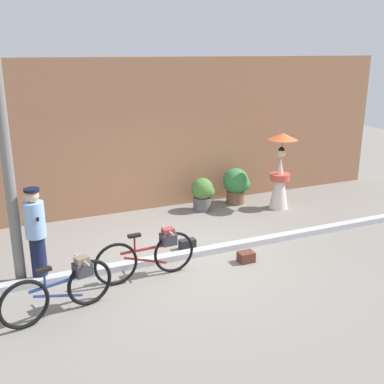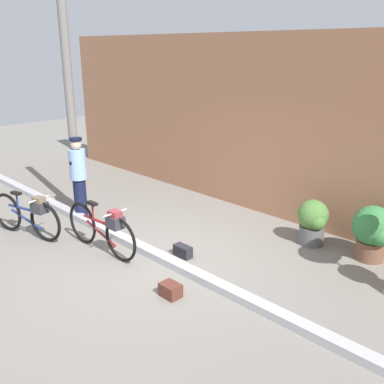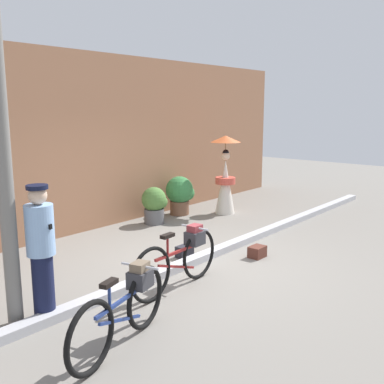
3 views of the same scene
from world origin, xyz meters
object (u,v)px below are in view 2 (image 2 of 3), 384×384
object	(u,v)px
bicycle_far_side	(103,228)
utility_pole	(70,99)
person_officer	(78,176)
bicycle_near_officer	(28,214)
backpack_spare	(170,290)
potted_plant_small	(373,231)
potted_plant_by_door	(313,221)
backpack_on_pavement	(183,251)

from	to	relation	value
bicycle_far_side	utility_pole	bearing A→B (deg)	160.05
bicycle_far_side	person_officer	xyz separation A→B (m)	(-1.80, 0.64, 0.44)
bicycle_near_officer	backpack_spare	size ratio (longest dim) A/B	5.88
potted_plant_small	backpack_spare	world-z (taller)	potted_plant_small
bicycle_far_side	bicycle_near_officer	bearing A→B (deg)	-159.25
potted_plant_by_door	backpack_spare	xyz separation A→B (m)	(-0.48, -3.00, -0.34)
bicycle_far_side	utility_pole	world-z (taller)	utility_pole
potted_plant_small	backpack_on_pavement	xyz separation A→B (m)	(-2.29, -2.15, -0.41)
bicycle_far_side	potted_plant_by_door	world-z (taller)	bicycle_far_side
potted_plant_small	potted_plant_by_door	bearing A→B (deg)	-171.91
bicycle_far_side	backpack_on_pavement	bearing A→B (deg)	38.70
bicycle_far_side	person_officer	size ratio (longest dim) A/B	1.10
potted_plant_small	person_officer	bearing A→B (deg)	-155.32
backpack_on_pavement	backpack_spare	distance (m)	1.27
person_officer	utility_pole	xyz separation A→B (m)	(-0.31, 0.13, 1.51)
bicycle_far_side	potted_plant_small	xyz separation A→B (m)	(3.35, 3.00, 0.06)
bicycle_far_side	backpack_spare	bearing A→B (deg)	-4.44
bicycle_near_officer	bicycle_far_side	bearing A→B (deg)	20.75
potted_plant_small	backpack_on_pavement	bearing A→B (deg)	-136.77
potted_plant_by_door	backpack_on_pavement	bearing A→B (deg)	-122.29
bicycle_far_side	backpack_spare	distance (m)	1.89
backpack_spare	person_officer	bearing A→B (deg)	167.90
bicycle_near_officer	backpack_spare	world-z (taller)	bicycle_near_officer
backpack_spare	utility_pole	xyz separation A→B (m)	(-3.96, 0.91, 2.30)
potted_plant_by_door	backpack_spare	world-z (taller)	potted_plant_by_door
person_officer	backpack_spare	distance (m)	3.81
person_officer	bicycle_near_officer	bearing A→B (deg)	-79.85
bicycle_far_side	potted_plant_by_door	xyz separation A→B (m)	(2.33, 2.86, -0.01)
person_officer	backpack_spare	bearing A→B (deg)	-12.10
potted_plant_by_door	potted_plant_small	bearing A→B (deg)	8.09
bicycle_near_officer	utility_pole	bearing A→B (deg)	111.44
bicycle_near_officer	potted_plant_small	world-z (taller)	potted_plant_small
person_officer	potted_plant_by_door	bearing A→B (deg)	28.29
bicycle_near_officer	potted_plant_by_door	xyz separation A→B (m)	(3.90, 3.45, 0.01)
person_officer	backpack_on_pavement	world-z (taller)	person_officer
potted_plant_by_door	backpack_on_pavement	world-z (taller)	potted_plant_by_door
potted_plant_small	backpack_spare	bearing A→B (deg)	-115.54
potted_plant_small	bicycle_far_side	bearing A→B (deg)	-138.14
bicycle_near_officer	backpack_on_pavement	xyz separation A→B (m)	(2.64, 1.45, -0.34)
bicycle_near_officer	potted_plant_small	distance (m)	6.10
person_officer	backpack_spare	xyz separation A→B (m)	(3.64, -0.78, -0.79)
backpack_spare	utility_pole	size ratio (longest dim) A/B	0.06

